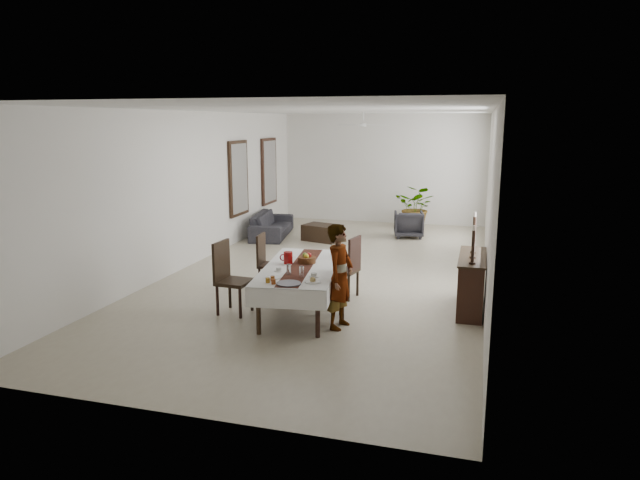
# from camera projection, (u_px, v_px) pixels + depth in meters

# --- Properties ---
(floor) EXTENTS (6.00, 12.00, 0.00)m
(floor) POSITION_uv_depth(u_px,v_px,m) (331.00, 271.00, 11.56)
(floor) COLOR #B6AC91
(floor) RESTS_ON ground
(ceiling) EXTENTS (6.00, 12.00, 0.02)m
(ceiling) POSITION_uv_depth(u_px,v_px,m) (331.00, 110.00, 10.91)
(ceiling) COLOR white
(ceiling) RESTS_ON wall_back
(wall_back) EXTENTS (6.00, 0.02, 3.20)m
(wall_back) POSITION_uv_depth(u_px,v_px,m) (383.00, 169.00, 16.88)
(wall_back) COLOR white
(wall_back) RESTS_ON floor
(wall_front) EXTENTS (6.00, 0.02, 3.20)m
(wall_front) POSITION_uv_depth(u_px,v_px,m) (175.00, 266.00, 5.59)
(wall_front) COLOR white
(wall_front) RESTS_ON floor
(wall_left) EXTENTS (0.02, 12.00, 3.20)m
(wall_left) POSITION_uv_depth(u_px,v_px,m) (194.00, 188.00, 12.04)
(wall_left) COLOR white
(wall_left) RESTS_ON floor
(wall_right) EXTENTS (0.02, 12.00, 3.20)m
(wall_right) POSITION_uv_depth(u_px,v_px,m) (489.00, 199.00, 10.43)
(wall_right) COLOR white
(wall_right) RESTS_ON floor
(dining_table_top) EXTENTS (1.27, 2.44, 0.05)m
(dining_table_top) POSITION_uv_depth(u_px,v_px,m) (301.00, 268.00, 9.04)
(dining_table_top) COLOR black
(dining_table_top) RESTS_ON table_leg_fl
(table_leg_fl) EXTENTS (0.08, 0.08, 0.68)m
(table_leg_fl) POSITION_uv_depth(u_px,v_px,m) (258.00, 312.00, 8.10)
(table_leg_fl) COLOR black
(table_leg_fl) RESTS_ON floor
(table_leg_fr) EXTENTS (0.08, 0.08, 0.68)m
(table_leg_fr) POSITION_uv_depth(u_px,v_px,m) (318.00, 314.00, 7.98)
(table_leg_fr) COLOR black
(table_leg_fr) RESTS_ON floor
(table_leg_bl) EXTENTS (0.08, 0.08, 0.68)m
(table_leg_bl) POSITION_uv_depth(u_px,v_px,m) (289.00, 272.00, 10.24)
(table_leg_bl) COLOR black
(table_leg_bl) RESTS_ON floor
(table_leg_br) EXTENTS (0.08, 0.08, 0.68)m
(table_leg_br) POSITION_uv_depth(u_px,v_px,m) (336.00, 273.00, 10.12)
(table_leg_br) COLOR black
(table_leg_br) RESTS_ON floor
(tablecloth_top) EXTENTS (1.47, 2.63, 0.01)m
(tablecloth_top) POSITION_uv_depth(u_px,v_px,m) (301.00, 267.00, 9.03)
(tablecloth_top) COLOR silver
(tablecloth_top) RESTS_ON dining_table_top
(tablecloth_drape_left) EXTENTS (0.34, 2.48, 0.29)m
(tablecloth_drape_left) POSITION_uv_depth(u_px,v_px,m) (267.00, 274.00, 9.14)
(tablecloth_drape_left) COLOR white
(tablecloth_drape_left) RESTS_ON dining_table_top
(tablecloth_drape_right) EXTENTS (0.34, 2.48, 0.29)m
(tablecloth_drape_right) POSITION_uv_depth(u_px,v_px,m) (337.00, 277.00, 8.98)
(tablecloth_drape_right) COLOR white
(tablecloth_drape_right) RESTS_ON dining_table_top
(tablecloth_drape_near) EXTENTS (1.13, 0.16, 0.29)m
(tablecloth_drape_near) POSITION_uv_depth(u_px,v_px,m) (286.00, 299.00, 7.85)
(tablecloth_drape_near) COLOR white
(tablecloth_drape_near) RESTS_ON dining_table_top
(tablecloth_drape_far) EXTENTS (1.13, 0.16, 0.29)m
(tablecloth_drape_far) POSITION_uv_depth(u_px,v_px,m) (314.00, 257.00, 10.26)
(tablecloth_drape_far) COLOR silver
(tablecloth_drape_far) RESTS_ON dining_table_top
(table_runner) EXTENTS (0.66, 2.45, 0.00)m
(table_runner) POSITION_uv_depth(u_px,v_px,m) (301.00, 266.00, 9.03)
(table_runner) COLOR #512317
(table_runner) RESTS_ON tablecloth_top
(red_pitcher) EXTENTS (0.16, 0.16, 0.19)m
(red_pitcher) POSITION_uv_depth(u_px,v_px,m) (288.00, 258.00, 9.18)
(red_pitcher) COLOR maroon
(red_pitcher) RESTS_ON tablecloth_top
(pitcher_handle) EXTENTS (0.12, 0.03, 0.12)m
(pitcher_handle) POSITION_uv_depth(u_px,v_px,m) (283.00, 258.00, 9.19)
(pitcher_handle) COLOR maroon
(pitcher_handle) RESTS_ON red_pitcher
(wine_glass_near) EXTENTS (0.07, 0.07, 0.16)m
(wine_glass_near) POSITION_uv_depth(u_px,v_px,m) (302.00, 272.00, 8.38)
(wine_glass_near) COLOR white
(wine_glass_near) RESTS_ON tablecloth_top
(wine_glass_mid) EXTENTS (0.07, 0.07, 0.16)m
(wine_glass_mid) POSITION_uv_depth(u_px,v_px,m) (289.00, 270.00, 8.51)
(wine_glass_mid) COLOR silver
(wine_glass_mid) RESTS_ON tablecloth_top
(teacup_right) EXTENTS (0.09, 0.09, 0.06)m
(teacup_right) POSITION_uv_depth(u_px,v_px,m) (314.00, 275.00, 8.42)
(teacup_right) COLOR silver
(teacup_right) RESTS_ON saucer_right
(saucer_right) EXTENTS (0.15, 0.15, 0.01)m
(saucer_right) POSITION_uv_depth(u_px,v_px,m) (314.00, 276.00, 8.42)
(saucer_right) COLOR white
(saucer_right) RESTS_ON tablecloth_top
(teacup_left) EXTENTS (0.09, 0.09, 0.06)m
(teacup_left) POSITION_uv_depth(u_px,v_px,m) (279.00, 269.00, 8.73)
(teacup_left) COLOR silver
(teacup_left) RESTS_ON saucer_left
(saucer_left) EXTENTS (0.15, 0.15, 0.01)m
(saucer_left) POSITION_uv_depth(u_px,v_px,m) (279.00, 271.00, 8.74)
(saucer_left) COLOR white
(saucer_left) RESTS_ON tablecloth_top
(plate_near_right) EXTENTS (0.23, 0.23, 0.01)m
(plate_near_right) POSITION_uv_depth(u_px,v_px,m) (313.00, 282.00, 8.14)
(plate_near_right) COLOR white
(plate_near_right) RESTS_ON tablecloth_top
(bread_near_right) EXTENTS (0.09, 0.09, 0.09)m
(bread_near_right) POSITION_uv_depth(u_px,v_px,m) (313.00, 280.00, 8.13)
(bread_near_right) COLOR tan
(bread_near_right) RESTS_ON plate_near_right
(plate_near_left) EXTENTS (0.23, 0.23, 0.01)m
(plate_near_left) POSITION_uv_depth(u_px,v_px,m) (273.00, 277.00, 8.36)
(plate_near_left) COLOR white
(plate_near_left) RESTS_ON tablecloth_top
(plate_far_left) EXTENTS (0.23, 0.23, 0.01)m
(plate_far_left) POSITION_uv_depth(u_px,v_px,m) (289.00, 257.00, 9.59)
(plate_far_left) COLOR white
(plate_far_left) RESTS_ON tablecloth_top
(serving_tray) EXTENTS (0.35, 0.35, 0.02)m
(serving_tray) POSITION_uv_depth(u_px,v_px,m) (289.00, 283.00, 8.04)
(serving_tray) COLOR #3E3E43
(serving_tray) RESTS_ON tablecloth_top
(jam_jar_a) EXTENTS (0.06, 0.06, 0.07)m
(jam_jar_a) POSITION_uv_depth(u_px,v_px,m) (273.00, 282.00, 8.04)
(jam_jar_a) COLOR #8A3B14
(jam_jar_a) RESTS_ON tablecloth_top
(jam_jar_b) EXTENTS (0.06, 0.06, 0.07)m
(jam_jar_b) POSITION_uv_depth(u_px,v_px,m) (268.00, 280.00, 8.11)
(jam_jar_b) COLOR #9A6816
(jam_jar_b) RESTS_ON tablecloth_top
(jam_jar_c) EXTENTS (0.06, 0.06, 0.07)m
(jam_jar_c) POSITION_uv_depth(u_px,v_px,m) (273.00, 279.00, 8.19)
(jam_jar_c) COLOR brown
(jam_jar_c) RESTS_ON tablecloth_top
(fruit_basket) EXTENTS (0.29, 0.29, 0.10)m
(fruit_basket) POSITION_uv_depth(u_px,v_px,m) (307.00, 260.00, 9.25)
(fruit_basket) COLOR brown
(fruit_basket) RESTS_ON tablecloth_top
(fruit_red) EXTENTS (0.09, 0.09, 0.09)m
(fruit_red) POSITION_uv_depth(u_px,v_px,m) (309.00, 255.00, 9.25)
(fruit_red) COLOR #AA1111
(fruit_red) RESTS_ON fruit_basket
(fruit_green) EXTENTS (0.08, 0.08, 0.08)m
(fruit_green) POSITION_uv_depth(u_px,v_px,m) (305.00, 255.00, 9.26)
(fruit_green) COLOR olive
(fruit_green) RESTS_ON fruit_basket
(fruit_yellow) EXTENTS (0.08, 0.08, 0.08)m
(fruit_yellow) POSITION_uv_depth(u_px,v_px,m) (306.00, 256.00, 9.18)
(fruit_yellow) COLOR yellow
(fruit_yellow) RESTS_ON fruit_basket
(chair_right_near_seat) EXTENTS (0.57, 0.57, 0.05)m
(chair_right_near_seat) POSITION_uv_depth(u_px,v_px,m) (330.00, 290.00, 8.70)
(chair_right_near_seat) COLOR black
(chair_right_near_seat) RESTS_ON chair_right_near_leg_fl
(chair_right_near_leg_fl) EXTENTS (0.06, 0.06, 0.44)m
(chair_right_near_leg_fl) POSITION_uv_depth(u_px,v_px,m) (343.00, 309.00, 8.58)
(chair_right_near_leg_fl) COLOR black
(chair_right_near_leg_fl) RESTS_ON floor
(chair_right_near_leg_fr) EXTENTS (0.06, 0.06, 0.44)m
(chair_right_near_leg_fr) POSITION_uv_depth(u_px,v_px,m) (340.00, 302.00, 8.94)
(chair_right_near_leg_fr) COLOR black
(chair_right_near_leg_fr) RESTS_ON floor
(chair_right_near_leg_bl) EXTENTS (0.06, 0.06, 0.44)m
(chair_right_near_leg_bl) POSITION_uv_depth(u_px,v_px,m) (319.00, 310.00, 8.56)
(chair_right_near_leg_bl) COLOR black
(chair_right_near_leg_bl) RESTS_ON floor
(chair_right_near_leg_br) EXTENTS (0.06, 0.06, 0.44)m
(chair_right_near_leg_br) POSITION_uv_depth(u_px,v_px,m) (317.00, 302.00, 8.91)
(chair_right_near_leg_br) COLOR black
(chair_right_near_leg_br) RESTS_ON floor
(chair_right_near_back) EXTENTS (0.19, 0.43, 0.56)m
(chair_right_near_back) POSITION_uv_depth(u_px,v_px,m) (343.00, 271.00, 8.65)
(chair_right_near_back) COLOR black
(chair_right_near_back) RESTS_ON chair_right_near_seat
(chair_right_far_seat) EXTENTS (0.54, 0.54, 0.05)m
(chair_right_far_seat) POSITION_uv_depth(u_px,v_px,m) (343.00, 270.00, 9.80)
(chair_right_far_seat) COLOR black
(chair_right_far_seat) RESTS_ON chair_right_far_leg_fl
(chair_right_far_leg_fl) EXTENTS (0.05, 0.05, 0.45)m
(chair_right_far_leg_fl) POSITION_uv_depth(u_px,v_px,m) (349.00, 289.00, 9.61)
(chair_right_far_leg_fl) COLOR black
(chair_right_far_leg_fl) RESTS_ON floor
(chair_right_far_leg_fr) EXTENTS (0.05, 0.05, 0.45)m
(chair_right_far_leg_fr) POSITION_uv_depth(u_px,v_px,m) (357.00, 283.00, 9.93)
(chair_right_far_leg_fr) COLOR black
(chair_right_far_leg_fr) RESTS_ON floor
(chair_right_far_leg_bl) EXTENTS (0.05, 0.05, 0.45)m
(chair_right_far_leg_bl) POSITION_uv_depth(u_px,v_px,m) (329.00, 286.00, 9.77)
(chair_right_far_leg_bl) COLOR black
(chair_right_far_leg_bl) RESTS_ON floor
(chair_right_far_leg_br) EXTENTS (0.05, 0.05, 0.45)m
(chair_right_far_leg_br) POSITION_uv_depth(u_px,v_px,m) (338.00, 280.00, 10.10)
(chair_right_far_leg_br) COLOR black
(chair_right_far_leg_br) RESTS_ON floor
(chair_right_far_back) EXTENTS (0.13, 0.45, 0.58)m
(chair_right_far_back) POSITION_uv_depth(u_px,v_px,m) (355.00, 254.00, 9.64)
(chair_right_far_back) COLOR black
(chair_right_far_back) RESTS_ON chair_right_far_seat
(chair_left_near_seat) EXTENTS (0.52, 0.52, 0.06)m
(chair_left_near_seat) POSITION_uv_depth(u_px,v_px,m) (234.00, 282.00, 8.97)
(chair_left_near_seat) COLOR black
(chair_left_near_seat) RESTS_ON chair_left_near_leg_fl
(chair_left_near_leg_fl) EXTENTS (0.05, 0.05, 0.48)m
(chair_left_near_leg_fl) POSITION_uv_depth(u_px,v_px,m) (230.00, 294.00, 9.28)
(chair_left_near_leg_fl) COLOR black
(chair_left_near_leg_fl) RESTS_ON floor
(chair_left_near_leg_fr) EXTENTS (0.05, 0.05, 0.48)m
(chair_left_near_leg_fr) POSITION_uv_depth(u_px,v_px,m) (217.00, 301.00, 8.91)
(chair_left_near_leg_fr) COLOR black
(chair_left_near_leg_fr) RESTS_ON floor
(chair_left_near_leg_bl) EXTENTS (0.05, 0.05, 0.48)m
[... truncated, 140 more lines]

